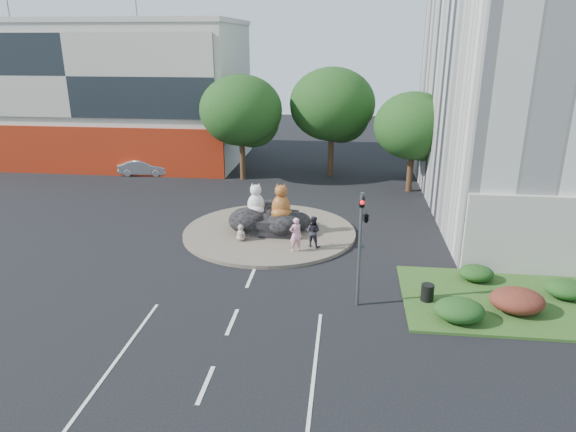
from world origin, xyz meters
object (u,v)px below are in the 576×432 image
at_px(litter_bin, 427,292).
at_px(pedestrian_pink, 296,234).
at_px(kitten_calico, 241,232).
at_px(pedestrian_dark, 313,231).
at_px(cat_white, 256,199).
at_px(parked_car, 144,167).
at_px(cat_tabby, 281,201).
at_px(kitten_white, 297,231).

bearing_deg(litter_bin, pedestrian_pink, 143.44).
height_order(kitten_calico, pedestrian_pink, pedestrian_pink).
height_order(kitten_calico, pedestrian_dark, pedestrian_dark).
bearing_deg(cat_white, litter_bin, -45.94).
xyz_separation_m(pedestrian_dark, litter_bin, (5.29, -5.29, -0.57)).
relative_size(cat_white, parked_car, 0.47).
xyz_separation_m(cat_white, pedestrian_pink, (2.61, -2.98, -0.92)).
bearing_deg(cat_tabby, kitten_white, -33.40).
bearing_deg(kitten_white, cat_white, 131.38).
xyz_separation_m(cat_tabby, litter_bin, (7.24, -7.10, -1.64)).
height_order(cat_white, cat_tabby, cat_tabby).
relative_size(cat_white, kitten_calico, 1.97).
distance_m(pedestrian_pink, parked_car, 20.86).
xyz_separation_m(pedestrian_dark, parked_car, (-15.14, 14.47, -0.39)).
height_order(cat_tabby, parked_car, cat_tabby).
height_order(cat_white, pedestrian_dark, cat_white).
bearing_deg(pedestrian_pink, cat_tabby, -97.71).
relative_size(kitten_calico, litter_bin, 1.31).
bearing_deg(pedestrian_dark, kitten_calico, 11.73).
bearing_deg(kitten_white, litter_bin, -68.24).
bearing_deg(cat_tabby, kitten_calico, -141.67).
bearing_deg(cat_white, kitten_white, -30.96).
xyz_separation_m(parked_car, litter_bin, (20.44, -19.76, -0.18)).
height_order(kitten_calico, kitten_white, kitten_calico).
xyz_separation_m(kitten_white, litter_bin, (6.26, -6.33, -0.14)).
relative_size(cat_tabby, kitten_calico, 2.14).
xyz_separation_m(cat_white, litter_bin, (8.77, -7.54, -1.56)).
relative_size(kitten_white, pedestrian_dark, 0.50).
xyz_separation_m(cat_white, kitten_calico, (-0.54, -1.83, -1.37)).
distance_m(cat_white, parked_car, 16.95).
height_order(cat_tabby, kitten_white, cat_tabby).
height_order(pedestrian_pink, pedestrian_dark, pedestrian_pink).
xyz_separation_m(kitten_calico, kitten_white, (3.05, 0.62, -0.05)).
relative_size(cat_white, pedestrian_pink, 1.02).
distance_m(kitten_white, pedestrian_dark, 1.48).
distance_m(cat_white, kitten_white, 3.13).
distance_m(kitten_calico, parked_car, 17.91).
bearing_deg(cat_tabby, pedestrian_dark, -38.33).
height_order(kitten_white, pedestrian_pink, pedestrian_pink).
bearing_deg(cat_white, pedestrian_dark, -38.17).
bearing_deg(kitten_calico, cat_white, 122.53).
height_order(kitten_calico, litter_bin, kitten_calico).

